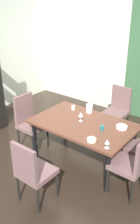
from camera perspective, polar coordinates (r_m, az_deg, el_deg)
ground_plane at (r=4.41m, az=-6.05°, el=-11.87°), size 5.20×5.66×0.02m
back_panel_interior at (r=6.60m, az=2.31°, el=13.57°), size 2.68×0.10×2.61m
dining_table at (r=4.17m, az=3.05°, el=-3.41°), size 1.67×1.06×0.72m
chair_right_near at (r=3.61m, az=14.23°, el=-11.18°), size 0.44×0.44×0.97m
chair_head_near at (r=3.41m, az=-8.68°, el=-13.04°), size 0.44×0.44×0.97m
chair_left_near at (r=4.64m, az=-9.40°, el=-1.77°), size 0.44×0.44×1.02m
chair_head_far at (r=5.18m, az=10.87°, el=0.86°), size 0.44×0.45×0.97m
wine_glass_center at (r=4.13m, az=2.48°, el=-0.63°), size 0.08×0.08×0.15m
wine_glass_near_window at (r=3.46m, az=8.52°, el=-6.81°), size 0.07×0.07×0.13m
serving_bowl_rear at (r=3.63m, az=4.95°, el=-6.36°), size 0.14×0.14×0.05m
serving_bowl_right at (r=4.03m, az=11.73°, el=-3.37°), size 0.18×0.18×0.04m
cup_west at (r=4.59m, az=0.76°, el=1.04°), size 0.07×0.07×0.07m
cup_left at (r=3.92m, az=7.34°, el=-3.64°), size 0.07×0.07×0.08m
pitcher_north at (r=4.46m, az=4.46°, el=0.86°), size 0.13×0.12×0.16m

